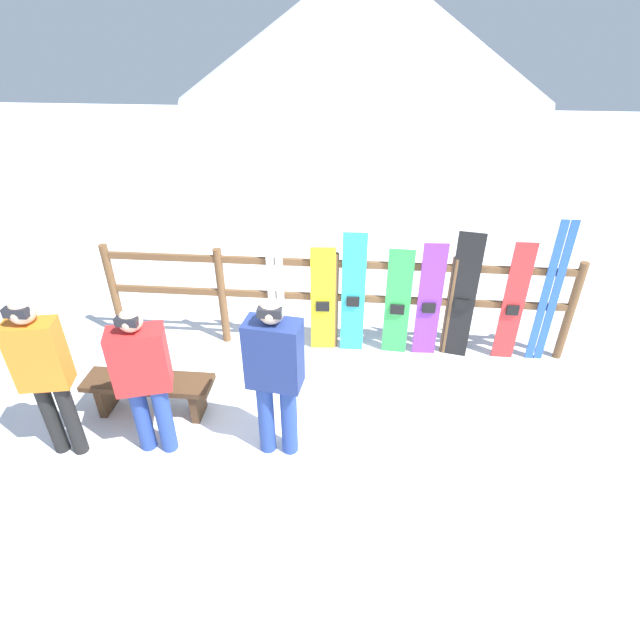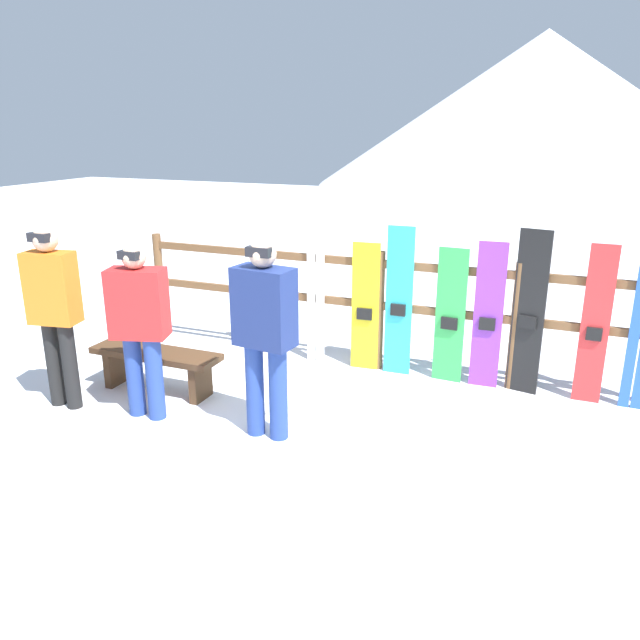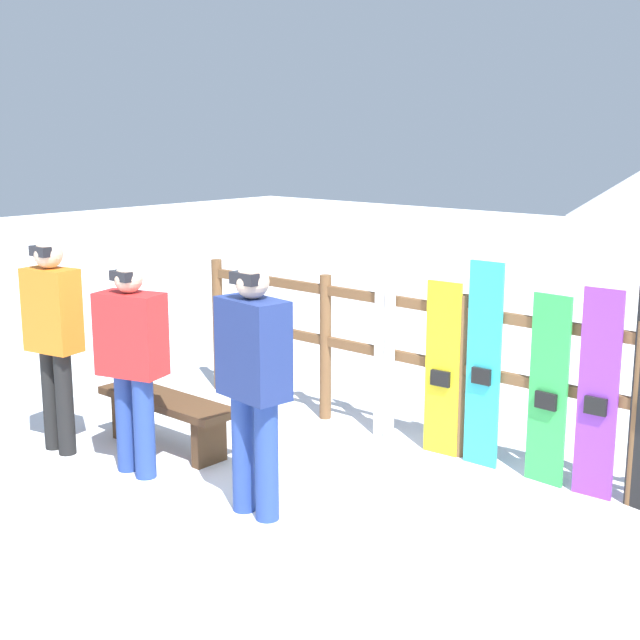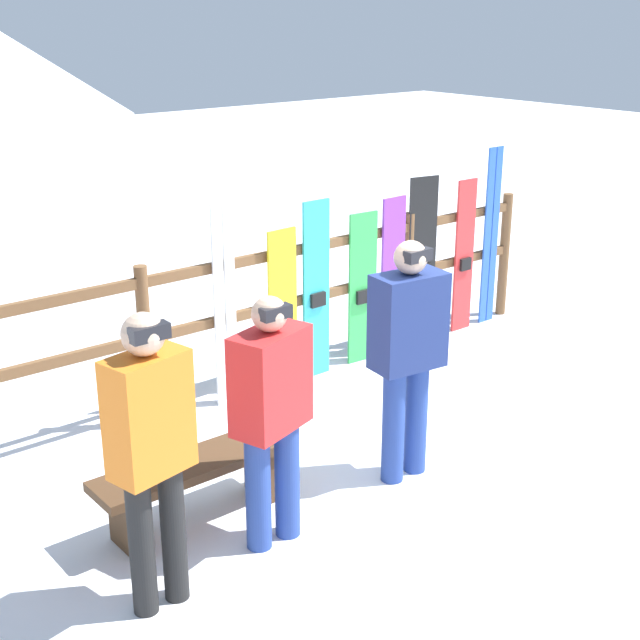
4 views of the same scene
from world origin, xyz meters
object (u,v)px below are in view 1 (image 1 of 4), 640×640
snowboard_cyan (353,295)px  snowboard_green (398,304)px  snowboard_red (513,304)px  person_orange (43,369)px  bench (149,388)px  snowboard_black_stripe (462,298)px  person_navy (275,370)px  snowboard_yellow (323,301)px  ski_pair_white (276,287)px  ski_pair_blue (550,295)px  snowboard_purple (429,302)px  person_red (143,375)px

snowboard_cyan → snowboard_green: (0.52, -0.00, -0.09)m
snowboard_red → person_orange: bearing=-156.6°
bench → snowboard_black_stripe: snowboard_black_stripe is taller
person_navy → snowboard_yellow: size_ratio=1.22×
bench → snowboard_cyan: (2.03, 1.33, 0.46)m
ski_pair_white → snowboard_black_stripe: bearing=-0.1°
snowboard_red → ski_pair_blue: ski_pair_blue is taller
person_orange → snowboard_black_stripe: 4.33m
bench → snowboard_purple: snowboard_purple is taller
person_navy → snowboard_yellow: bearing=81.0°
ski_pair_blue → ski_pair_white: bearing=180.0°
ski_pair_white → snowboard_purple: 1.81m
ski_pair_white → snowboard_yellow: ski_pair_white is taller
snowboard_yellow → person_red: bearing=-128.3°
bench → snowboard_red: snowboard_red is taller
ski_pair_white → snowboard_green: bearing=-0.1°
person_orange → snowboard_purple: bearing=28.8°
snowboard_black_stripe → ski_pair_blue: ski_pair_blue is taller
snowboard_green → bench: bearing=-152.4°
person_red → snowboard_cyan: 2.55m
bench → person_red: (0.24, -0.48, 0.57)m
snowboard_purple → ski_pair_blue: (1.33, 0.00, 0.16)m
person_navy → snowboard_yellow: person_navy is taller
person_red → snowboard_cyan: person_red is taller
snowboard_black_stripe → ski_pair_blue: (0.96, 0.00, 0.09)m
person_navy → snowboard_cyan: size_ratio=1.07×
person_red → snowboard_black_stripe: 3.55m
ski_pair_white → snowboard_yellow: 0.58m
snowboard_yellow → ski_pair_white: bearing=179.6°
person_navy → snowboard_cyan: person_navy is taller
bench → snowboard_cyan: snowboard_cyan is taller
snowboard_purple → person_red: bearing=-145.9°
person_red → snowboard_cyan: size_ratio=1.00×
snowboard_black_stripe → person_orange: bearing=-153.6°
snowboard_purple → snowboard_cyan: bearing=180.0°
bench → snowboard_yellow: (1.67, 1.33, 0.36)m
snowboard_green → snowboard_red: (1.31, 0.00, 0.07)m
snowboard_purple → snowboard_red: snowboard_red is taller
person_red → snowboard_red: 4.06m
person_navy → snowboard_yellow: 1.78m
person_red → snowboard_black_stripe: bearing=30.8°
snowboard_cyan → snowboard_black_stripe: bearing=0.0°
snowboard_green → snowboard_cyan: bearing=180.0°
snowboard_green → person_navy: bearing=-123.6°
bench → snowboard_black_stripe: 3.57m
person_orange → snowboard_cyan: person_orange is taller
person_red → snowboard_red: person_red is taller
snowboard_green → person_red: bearing=-141.9°
person_navy → snowboard_purple: person_navy is taller
ski_pair_white → snowboard_black_stripe: size_ratio=1.04×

